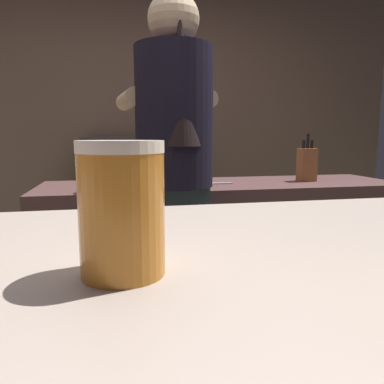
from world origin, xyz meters
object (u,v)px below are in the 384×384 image
Objects in this scene: mixing_bowl at (119,182)px; knife_block at (307,164)px; bottle_olive_oil at (163,129)px; bartender at (175,167)px; chefs_knife at (212,184)px; bottle_hot_sauce at (145,126)px; pint_glass_near at (122,209)px.

knife_block is at bearing 0.35° from mixing_bowl.
mixing_bowl is at bearing -107.93° from bottle_olive_oil.
bartender reaches higher than bottle_olive_oil.
bottle_olive_oil is at bearing 120.51° from knife_block.
chefs_knife is at bearing -41.67° from bartender.
knife_block is 1.45× the size of bottle_olive_oil.
bottle_hot_sauce reaches higher than knife_block.
mixing_bowl is (-0.25, 0.44, -0.11)m from bartender.
pint_glass_near is at bearing -94.70° from bottle_hot_sauce.
bottle_olive_oil is 0.17m from bottle_hot_sauce.
pint_glass_near is (-0.25, -1.26, 0.07)m from bartender.
bottle_hot_sauce is at bearing -6.99° from bartender.
knife_block is 2.05m from pint_glass_near.
pint_glass_near is at bearing -109.37° from chefs_knife.
pint_glass_near reaches higher than mixing_bowl.
chefs_knife is 1.35m from bottle_hot_sauce.
bartender is 1.00m from knife_block.
mixing_bowl is 1.42× the size of pint_glass_near.
bartender is at bearing -153.37° from knife_block.
bottle_olive_oil is (0.41, 2.95, 0.14)m from pint_glass_near.
bartender is 14.23× the size of pint_glass_near.
bottle_olive_oil reaches higher than pint_glass_near.
bartender is at bearing 78.90° from pint_glass_near.
bartender is 6.83× the size of bottle_hot_sauce.
bartender is 0.52m from mixing_bowl.
chefs_knife is 1.21× the size of bottle_olive_oil.
mixing_bowl is (-1.14, -0.01, -0.08)m from knife_block.
pint_glass_near reaches higher than chefs_knife.
knife_block is at bearing -59.49° from bottle_olive_oil.
knife_block is 1.12× the size of bottle_hot_sauce.
chefs_knife is 0.94× the size of bottle_hot_sauce.
bartender is 1.29m from pint_glass_near.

